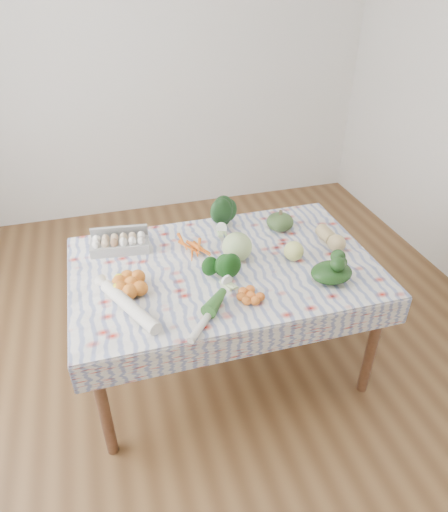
% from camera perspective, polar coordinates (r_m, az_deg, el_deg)
% --- Properties ---
extents(ground, '(4.50, 4.50, 0.00)m').
position_cam_1_polar(ground, '(3.02, 0.00, -13.01)').
color(ground, brown).
rests_on(ground, ground).
extents(wall_back, '(4.00, 0.04, 2.80)m').
position_cam_1_polar(wall_back, '(4.34, -8.96, 22.90)').
color(wall_back, white).
rests_on(wall_back, ground).
extents(dining_table, '(1.60, 1.00, 0.75)m').
position_cam_1_polar(dining_table, '(2.57, 0.00, -2.62)').
color(dining_table, brown).
rests_on(dining_table, ground).
extents(tablecloth, '(1.66, 1.06, 0.01)m').
position_cam_1_polar(tablecloth, '(2.52, 0.00, -1.21)').
color(tablecloth, silver).
rests_on(tablecloth, dining_table).
extents(egg_carton, '(0.34, 0.17, 0.09)m').
position_cam_1_polar(egg_carton, '(2.67, -12.91, 1.37)').
color(egg_carton, '#A2A19D').
rests_on(egg_carton, tablecloth).
extents(carrot_bunch, '(0.21, 0.19, 0.04)m').
position_cam_1_polar(carrot_bunch, '(2.63, -3.86, 1.02)').
color(carrot_bunch, orange).
rests_on(carrot_bunch, tablecloth).
extents(kale_bunch, '(0.22, 0.21, 0.16)m').
position_cam_1_polar(kale_bunch, '(2.80, -0.29, 4.73)').
color(kale_bunch, '#173818').
rests_on(kale_bunch, tablecloth).
extents(kabocha_squash, '(0.21, 0.21, 0.11)m').
position_cam_1_polar(kabocha_squash, '(2.83, 7.02, 4.27)').
color(kabocha_squash, '#395428').
rests_on(kabocha_squash, tablecloth).
extents(cabbage, '(0.17, 0.17, 0.17)m').
position_cam_1_polar(cabbage, '(2.51, 1.64, 1.14)').
color(cabbage, '#A7C379').
rests_on(cabbage, tablecloth).
extents(butternut_squash, '(0.12, 0.23, 0.10)m').
position_cam_1_polar(butternut_squash, '(2.73, 13.25, 2.34)').
color(butternut_squash, tan).
rests_on(butternut_squash, tablecloth).
extents(orange_cluster, '(0.25, 0.25, 0.08)m').
position_cam_1_polar(orange_cluster, '(2.36, -11.51, -3.39)').
color(orange_cluster, orange).
rests_on(orange_cluster, tablecloth).
extents(broccoli, '(0.19, 0.19, 0.11)m').
position_cam_1_polar(broccoli, '(2.36, -0.32, -2.19)').
color(broccoli, '#154714').
rests_on(broccoli, tablecloth).
extents(mandarin_cluster, '(0.21, 0.21, 0.05)m').
position_cam_1_polar(mandarin_cluster, '(2.27, 3.35, -4.85)').
color(mandarin_cluster, orange).
rests_on(mandarin_cluster, tablecloth).
extents(grapefruit, '(0.12, 0.12, 0.11)m').
position_cam_1_polar(grapefruit, '(2.56, 8.70, 0.62)').
color(grapefruit, '#D9DE72').
rests_on(grapefruit, tablecloth).
extents(spinach_bag, '(0.26, 0.23, 0.10)m').
position_cam_1_polar(spinach_bag, '(2.44, 13.29, -2.02)').
color(spinach_bag, black).
rests_on(spinach_bag, tablecloth).
extents(daikon, '(0.26, 0.44, 0.06)m').
position_cam_1_polar(daikon, '(2.23, -11.71, -6.17)').
color(daikon, white).
rests_on(daikon, tablecloth).
extents(leek, '(0.25, 0.29, 0.04)m').
position_cam_1_polar(leek, '(2.15, -2.10, -7.58)').
color(leek, beige).
rests_on(leek, tablecloth).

